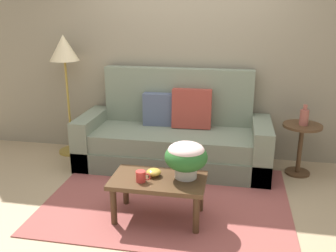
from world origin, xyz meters
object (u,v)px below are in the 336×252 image
at_px(couch, 174,138).
at_px(potted_plant, 186,156).
at_px(coffee_table, 158,185).
at_px(floor_lamp, 65,58).
at_px(coffee_mug, 141,176).
at_px(snack_bowl, 154,172).
at_px(table_vase, 304,117).
at_px(side_table, 301,140).

height_order(couch, potted_plant, couch).
xyz_separation_m(coffee_table, floor_lamp, (-1.50, 1.40, 0.93)).
relative_size(couch, coffee_mug, 17.19).
distance_m(potted_plant, snack_bowl, 0.34).
bearing_deg(table_vase, side_table, 108.23).
distance_m(side_table, coffee_mug, 2.05).
distance_m(coffee_mug, table_vase, 2.06).
bearing_deg(snack_bowl, coffee_mug, -122.97).
distance_m(potted_plant, coffee_mug, 0.44).
bearing_deg(floor_lamp, snack_bowl, -43.13).
xyz_separation_m(couch, coffee_table, (0.07, -1.24, -0.01)).
bearing_deg(snack_bowl, coffee_table, -40.54).
bearing_deg(potted_plant, side_table, 45.07).
xyz_separation_m(couch, table_vase, (1.48, -0.01, 0.36)).
height_order(snack_bowl, table_vase, table_vase).
bearing_deg(potted_plant, coffee_mug, -157.08).
distance_m(side_table, floor_lamp, 3.04).
bearing_deg(table_vase, coffee_table, -138.89).
bearing_deg(coffee_table, side_table, 41.43).
relative_size(couch, table_vase, 9.70).
bearing_deg(table_vase, floor_lamp, 176.86).
height_order(couch, snack_bowl, couch).
xyz_separation_m(potted_plant, table_vase, (1.18, 1.17, 0.10)).
xyz_separation_m(side_table, coffee_mug, (-1.55, -1.34, 0.03)).
height_order(coffee_table, floor_lamp, floor_lamp).
bearing_deg(side_table, floor_lamp, 177.07).
xyz_separation_m(snack_bowl, table_vase, (1.47, 1.19, 0.26)).
distance_m(side_table, potted_plant, 1.67).
bearing_deg(floor_lamp, coffee_table, -43.04).
xyz_separation_m(couch, floor_lamp, (-1.43, 0.15, 0.92)).
relative_size(couch, side_table, 3.76).
xyz_separation_m(coffee_table, potted_plant, (0.24, 0.07, 0.27)).
distance_m(side_table, snack_bowl, 1.90).
bearing_deg(coffee_table, coffee_mug, -147.27).
xyz_separation_m(coffee_table, table_vase, (1.42, 1.24, 0.37)).
relative_size(coffee_table, snack_bowl, 6.30).
height_order(floor_lamp, potted_plant, floor_lamp).
height_order(floor_lamp, table_vase, floor_lamp).
xyz_separation_m(couch, snack_bowl, (0.02, -1.20, 0.09)).
height_order(couch, table_vase, couch).
relative_size(coffee_table, side_table, 1.41).
bearing_deg(coffee_table, potted_plant, 16.61).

